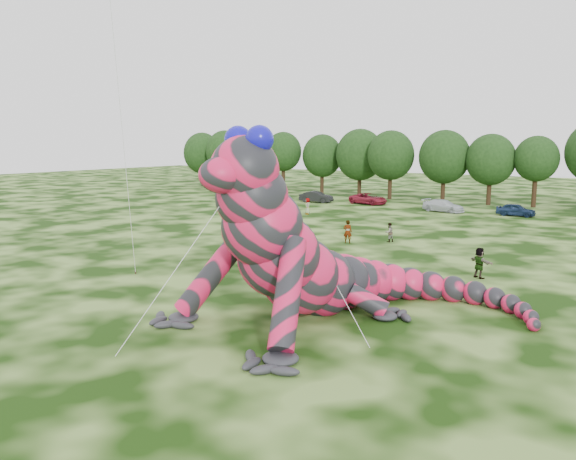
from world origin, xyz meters
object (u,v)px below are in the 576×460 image
(tree_7, at_px, (444,166))
(tree_9, at_px, (536,172))
(car_4, at_px, (516,210))
(inflatable_gecko, at_px, (320,222))
(tree_3, at_px, (283,162))
(tree_6, at_px, (390,165))
(tree_4, at_px, (322,164))
(car_3, at_px, (443,206))
(tree_2, at_px, (253,160))
(spectator_5, at_px, (479,263))
(tree_8, at_px, (490,170))
(tree_1, at_px, (225,159))
(car_0, at_px, (258,193))
(spectator_1, at_px, (389,232))
(spectator_4, at_px, (308,206))
(car_2, at_px, (368,199))
(car_1, at_px, (316,197))
(spectator_0, at_px, (348,232))
(tree_5, at_px, (360,163))
(tree_0, at_px, (202,159))

(tree_7, xyz_separation_m, tree_9, (11.15, 0.54, -0.40))
(car_4, bearing_deg, inflatable_gecko, -178.67)
(inflatable_gecko, relative_size, tree_3, 1.84)
(tree_3, distance_m, tree_6, 18.16)
(tree_4, xyz_separation_m, car_3, (22.99, -12.02, -3.82))
(tree_2, bearing_deg, inflatable_gecko, -50.33)
(tree_2, distance_m, spectator_5, 63.88)
(tree_8, bearing_deg, tree_1, 178.62)
(tree_1, xyz_separation_m, car_0, (14.37, -10.13, -4.26))
(inflatable_gecko, distance_m, spectator_1, 20.22)
(tree_8, bearing_deg, car_3, -103.28)
(car_0, bearing_deg, tree_9, -83.92)
(tree_9, relative_size, car_3, 1.79)
(tree_3, distance_m, car_4, 38.22)
(tree_3, xyz_separation_m, tree_6, (18.16, -0.38, 0.03))
(spectator_4, bearing_deg, car_0, -163.68)
(tree_7, distance_m, spectator_1, 32.33)
(tree_8, height_order, car_2, tree_8)
(tree_1, bearing_deg, spectator_5, -37.41)
(car_4, xyz_separation_m, spectator_4, (-19.63, -11.04, 0.21))
(spectator_5, bearing_deg, car_4, -50.37)
(car_1, distance_m, spectator_0, 29.85)
(car_1, bearing_deg, car_0, 78.89)
(tree_5, relative_size, spectator_5, 5.32)
(spectator_1, xyz_separation_m, spectator_0, (-2.54, -2.32, 0.15))
(tree_3, distance_m, tree_9, 36.79)
(tree_7, height_order, tree_9, tree_7)
(tree_0, relative_size, car_0, 2.52)
(car_2, distance_m, car_3, 10.88)
(car_1, relative_size, car_2, 0.88)
(tree_0, xyz_separation_m, spectator_1, (50.51, -33.95, -3.98))
(tree_6, xyz_separation_m, tree_8, (13.34, 0.30, -0.27))
(tree_3, bearing_deg, spectator_1, -45.10)
(tree_5, bearing_deg, tree_4, 177.57)
(tree_6, relative_size, spectator_5, 5.15)
(tree_5, bearing_deg, tree_2, 179.06)
(tree_4, xyz_separation_m, tree_5, (6.52, -0.28, 0.37))
(tree_5, distance_m, spectator_5, 50.31)
(tree_5, distance_m, tree_9, 24.22)
(tree_8, relative_size, car_0, 2.37)
(car_0, distance_m, car_1, 10.10)
(tree_5, xyz_separation_m, car_4, (24.18, -10.96, -4.21))
(tree_9, bearing_deg, tree_6, -177.97)
(spectator_0, bearing_deg, car_3, -111.34)
(tree_0, height_order, car_3, tree_0)
(tree_5, bearing_deg, tree_3, -173.80)
(car_2, height_order, car_3, car_3)
(car_2, bearing_deg, tree_5, 43.34)
(tree_3, height_order, tree_4, tree_3)
(tree_4, xyz_separation_m, tree_6, (12.08, -2.03, 0.22))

